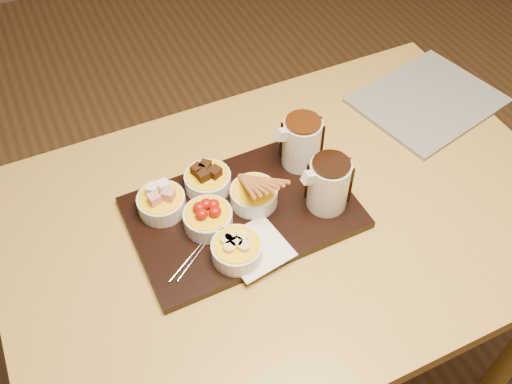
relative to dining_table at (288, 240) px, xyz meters
name	(u,v)px	position (x,y,z in m)	size (l,w,h in m)	color
ground	(279,363)	(0.00, 0.00, -0.65)	(5.00, 5.00, 0.00)	brown
dining_table	(288,240)	(0.00, 0.00, 0.00)	(1.20, 0.80, 0.75)	#B79A44
serving_board	(243,212)	(-0.09, 0.04, 0.11)	(0.46, 0.30, 0.02)	black
napkin	(255,248)	(-0.11, -0.06, 0.12)	(0.12, 0.12, 0.00)	white
bowl_marshmallows	(162,204)	(-0.24, 0.11, 0.14)	(0.10, 0.10, 0.04)	silver
bowl_cake	(208,181)	(-0.13, 0.13, 0.14)	(0.10, 0.10, 0.04)	silver
bowl_strawberries	(208,219)	(-0.17, 0.03, 0.14)	(0.10, 0.10, 0.04)	silver
bowl_biscotti	(254,196)	(-0.06, 0.05, 0.14)	(0.10, 0.10, 0.04)	silver
bowl_bananas	(237,250)	(-0.15, -0.06, 0.14)	(0.10, 0.10, 0.04)	silver
pitcher_dark_chocolate	(328,185)	(0.07, -0.02, 0.17)	(0.08, 0.08, 0.12)	silver
pitcher_milk_chocolate	(302,143)	(0.08, 0.11, 0.17)	(0.08, 0.08, 0.12)	silver
fondue_skewers	(209,234)	(-0.18, 0.00, 0.12)	(0.26, 0.03, 0.01)	silver
newspaper	(428,101)	(0.48, 0.17, 0.10)	(0.34, 0.27, 0.01)	beige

